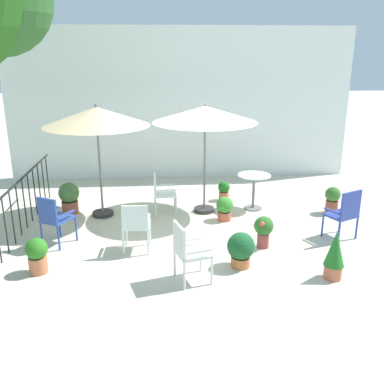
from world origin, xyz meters
name	(u,v)px	position (x,y,z in m)	size (l,w,h in m)	color
ground_plane	(191,230)	(0.00, 0.00, 0.00)	(60.00, 60.00, 0.00)	beige
villa_facade	(180,104)	(0.00, 3.89, 1.96)	(9.01, 0.30, 3.92)	white
terrace_railing	(17,201)	(-3.20, 0.00, 0.68)	(0.03, 4.80, 1.01)	black
patio_umbrella_0	(97,117)	(-1.80, 0.95, 2.06)	(2.10, 2.10, 2.33)	#2D2D2D
patio_umbrella_1	(205,115)	(0.35, 1.02, 2.07)	(2.15, 2.15, 2.31)	#2D2D2D
cafe_table_0	(254,185)	(1.44, 1.11, 0.54)	(0.71, 0.71, 0.77)	white
patio_chair_0	(187,249)	(-0.21, -1.93, 0.53)	(0.58, 0.59, 0.93)	silver
patio_chair_1	(136,223)	(-1.01, -0.85, 0.52)	(0.48, 0.47, 0.89)	silver
patio_chair_2	(161,191)	(-0.56, 0.97, 0.50)	(0.48, 0.48, 0.85)	white
patio_chair_3	(54,217)	(-2.45, -0.48, 0.54)	(0.61, 0.64, 0.92)	#2A4496
patio_chair_4	(345,212)	(2.74, -0.63, 0.54)	(0.63, 0.60, 0.95)	#2D3E97
potted_plant_0	(335,254)	(2.00, -2.02, 0.40)	(0.31, 0.31, 0.78)	#C56746
potted_plant_1	(224,190)	(0.88, 1.73, 0.24)	(0.27, 0.27, 0.45)	#CF6849
potted_plant_2	(332,199)	(3.06, 0.72, 0.32)	(0.32, 0.32, 0.58)	brown
potted_plant_3	(263,229)	(1.20, -0.84, 0.34)	(0.34, 0.34, 0.57)	#95423C
potted_plant_4	(37,254)	(-2.51, -1.49, 0.31)	(0.34, 0.34, 0.58)	#C56D47
potted_plant_5	(241,249)	(0.67, -1.53, 0.31)	(0.44, 0.44, 0.58)	#C06C3D
potted_plant_6	(225,208)	(0.71, 0.49, 0.26)	(0.34, 0.34, 0.50)	#BA573E
potted_plant_7	(69,197)	(-2.51, 1.14, 0.36)	(0.43, 0.43, 0.67)	#9B503C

